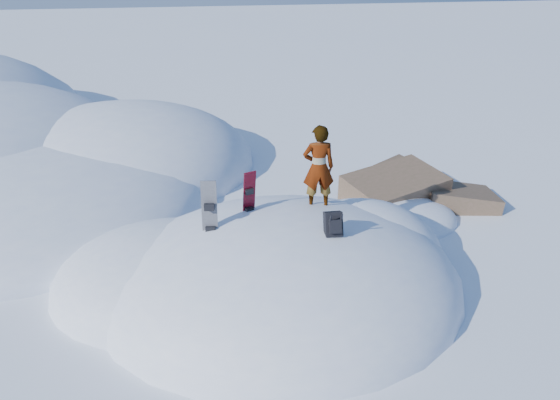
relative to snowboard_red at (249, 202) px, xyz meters
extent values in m
plane|color=white|center=(0.52, -0.71, -1.59)|extent=(120.00, 120.00, 0.00)
ellipsoid|color=white|center=(0.52, -0.71, -1.59)|extent=(7.00, 6.00, 3.00)
ellipsoid|color=white|center=(-1.68, -0.11, -1.59)|extent=(4.40, 4.00, 2.20)
ellipsoid|color=white|center=(2.32, 0.09, -1.59)|extent=(3.60, 3.20, 2.50)
ellipsoid|color=white|center=(-5.48, 4.29, -1.59)|extent=(10.00, 9.00, 2.80)
ellipsoid|color=white|center=(-2.98, 6.79, -1.59)|extent=(8.00, 8.00, 3.60)
ellipsoid|color=white|center=(-4.98, 3.29, -1.59)|extent=(6.00, 5.00, 1.80)
cube|color=brown|center=(4.12, 2.69, -1.49)|extent=(2.82, 2.41, 1.62)
cube|color=brown|center=(5.72, 2.29, -1.69)|extent=(2.16, 1.80, 1.33)
cube|color=brown|center=(4.72, 3.89, -1.59)|extent=(2.08, 2.01, 1.10)
ellipsoid|color=white|center=(3.72, 1.69, -1.59)|extent=(3.20, 2.40, 1.00)
cube|color=#AA0923|center=(0.00, 0.01, -0.02)|extent=(0.30, 0.26, 1.33)
cube|color=black|center=(0.00, -0.04, 0.25)|extent=(0.18, 0.15, 0.12)
cube|color=black|center=(0.00, -0.04, -0.15)|extent=(0.18, 0.15, 0.12)
cube|color=black|center=(-0.79, -0.55, -0.05)|extent=(0.31, 0.25, 1.49)
cube|color=black|center=(-0.79, -0.61, 0.25)|extent=(0.20, 0.14, 0.13)
cube|color=black|center=(-0.79, -0.61, -0.20)|extent=(0.20, 0.14, 0.13)
cube|color=black|center=(1.32, -1.22, 0.02)|extent=(0.32, 0.35, 0.48)
cube|color=black|center=(1.32, -1.36, 0.04)|extent=(0.22, 0.18, 0.26)
cylinder|color=black|center=(1.23, -1.34, 0.14)|extent=(0.03, 0.17, 0.32)
cylinder|color=black|center=(1.42, -1.34, 0.14)|extent=(0.03, 0.17, 0.32)
cube|color=black|center=(-1.58, -2.15, -1.50)|extent=(0.59, 0.41, 0.16)
cube|color=black|center=(-1.31, -1.97, -1.43)|extent=(0.39, 0.36, 0.11)
imported|color=slate|center=(1.38, 0.08, 0.58)|extent=(0.65, 0.45, 1.70)
camera|label=1|loc=(-1.20, -9.42, 4.38)|focal=35.00mm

